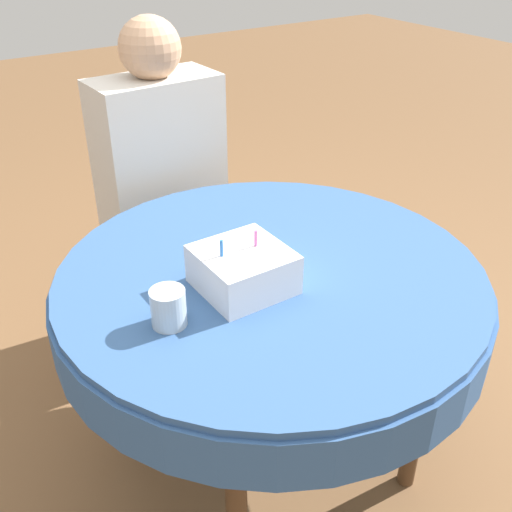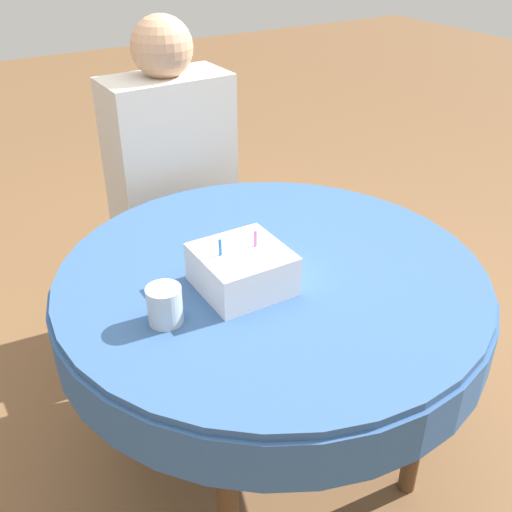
{
  "view_description": "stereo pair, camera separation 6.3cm",
  "coord_description": "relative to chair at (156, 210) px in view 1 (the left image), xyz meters",
  "views": [
    {
      "loc": [
        -0.75,
        -1.05,
        1.52
      ],
      "look_at": [
        -0.05,
        -0.01,
        0.77
      ],
      "focal_mm": 42.0,
      "sensor_mm": 36.0,
      "label": 1
    },
    {
      "loc": [
        -0.69,
        -1.08,
        1.52
      ],
      "look_at": [
        -0.05,
        -0.01,
        0.77
      ],
      "focal_mm": 42.0,
      "sensor_mm": 36.0,
      "label": 2
    }
  ],
  "objects": [
    {
      "name": "chair",
      "position": [
        0.0,
        0.0,
        0.0
      ],
      "size": [
        0.38,
        0.38,
        0.97
      ],
      "rotation": [
        0.0,
        0.0,
        0.03
      ],
      "color": "#A37A4C",
      "rests_on": "ground_plane"
    },
    {
      "name": "drinking_glass",
      "position": [
        -0.37,
        -0.89,
        0.24
      ],
      "size": [
        0.08,
        0.08,
        0.09
      ],
      "color": "silver",
      "rests_on": "dining_table"
    },
    {
      "name": "birthday_cake",
      "position": [
        -0.16,
        -0.86,
        0.24
      ],
      "size": [
        0.2,
        0.2,
        0.14
      ],
      "color": "white",
      "rests_on": "dining_table"
    },
    {
      "name": "dining_table",
      "position": [
        -0.06,
        -0.83,
        0.11
      ],
      "size": [
        1.11,
        1.11,
        0.71
      ],
      "color": "#335689",
      "rests_on": "ground_plane"
    },
    {
      "name": "person",
      "position": [
        0.0,
        -0.09,
        0.21
      ],
      "size": [
        0.43,
        0.32,
        1.21
      ],
      "rotation": [
        0.0,
        0.0,
        0.03
      ],
      "color": "tan",
      "rests_on": "ground_plane"
    },
    {
      "name": "ground_plane",
      "position": [
        -0.06,
        -0.83,
        -0.51
      ],
      "size": [
        12.0,
        12.0,
        0.0
      ],
      "primitive_type": "plane",
      "color": "brown"
    }
  ]
}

